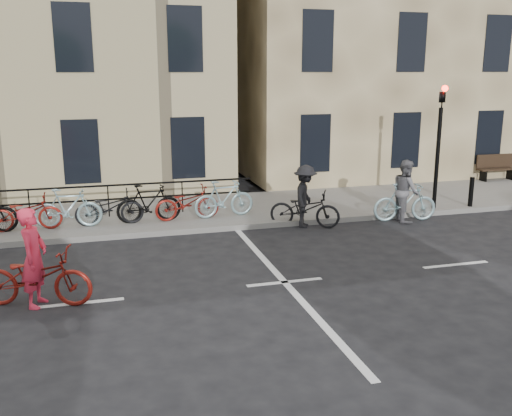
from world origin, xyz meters
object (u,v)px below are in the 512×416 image
object	(u,v)px
bench	(496,166)
cyclist_dark	(305,203)
traffic_light	(439,132)
cyclist_grey	(405,197)
cyclist_pink	(35,272)

from	to	relation	value
bench	cyclist_dark	bearing A→B (deg)	-157.22
traffic_light	cyclist_grey	bearing A→B (deg)	-155.46
cyclist_pink	cyclist_dark	distance (m)	7.61
bench	cyclist_dark	xyz separation A→B (m)	(-9.13, -3.83, 0.00)
cyclist_pink	cyclist_dark	size ratio (longest dim) A/B	1.08
bench	cyclist_grey	size ratio (longest dim) A/B	0.85
cyclist_dark	cyclist_grey	bearing A→B (deg)	-64.29
cyclist_dark	cyclist_pink	bearing A→B (deg)	148.96
bench	cyclist_pink	size ratio (longest dim) A/B	0.73
traffic_light	cyclist_grey	distance (m)	2.29
bench	cyclist_dark	world-z (taller)	cyclist_dark
cyclist_grey	bench	bearing A→B (deg)	-48.26
bench	cyclist_pink	xyz separation A→B (m)	(-15.73, -7.61, -0.04)
cyclist_pink	cyclist_grey	world-z (taller)	cyclist_pink
cyclist_grey	cyclist_dark	bearing A→B (deg)	95.17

